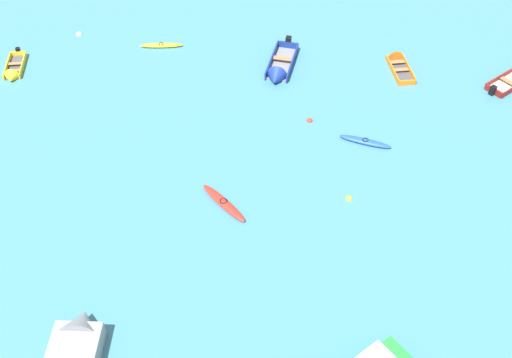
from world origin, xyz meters
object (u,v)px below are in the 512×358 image
at_px(rowboat_deep_blue_near_camera, 279,70).
at_px(kayak_yellow_near_right, 161,45).
at_px(kayak_blue_near_left, 365,141).
at_px(rowboat_orange_distant_center, 396,61).
at_px(kayak_red_far_right, 224,203).
at_px(mooring_buoy_central, 79,35).
at_px(mooring_buoy_midfield, 349,199).
at_px(rowboat_yellow_outer_left, 13,72).
at_px(mooring_buoy_far_field, 309,121).

distance_m(rowboat_deep_blue_near_camera, kayak_yellow_near_right, 8.44).
bearing_deg(kayak_yellow_near_right, kayak_blue_near_left, -33.88).
xyz_separation_m(rowboat_deep_blue_near_camera, rowboat_orange_distant_center, (7.59, 1.71, -0.09)).
xyz_separation_m(rowboat_orange_distant_center, kayak_red_far_right, (-9.81, -13.37, -0.01)).
bearing_deg(kayak_red_far_right, kayak_blue_near_left, 35.63).
bearing_deg(kayak_blue_near_left, kayak_yellow_near_right, 146.12).
distance_m(rowboat_deep_blue_near_camera, mooring_buoy_central, 14.51).
height_order(kayak_red_far_right, mooring_buoy_midfield, kayak_red_far_right).
relative_size(rowboat_orange_distant_center, kayak_blue_near_left, 1.20).
distance_m(rowboat_yellow_outer_left, mooring_buoy_central, 5.73).
height_order(rowboat_orange_distant_center, kayak_yellow_near_right, rowboat_orange_distant_center).
distance_m(kayak_red_far_right, mooring_buoy_midfield, 6.40).
bearing_deg(rowboat_orange_distant_center, kayak_red_far_right, -126.25).
relative_size(rowboat_orange_distant_center, kayak_yellow_near_right, 1.22).
xyz_separation_m(rowboat_deep_blue_near_camera, mooring_buoy_central, (-14.05, 3.61, -0.25)).
xyz_separation_m(kayak_yellow_near_right, mooring_buoy_midfield, (12.18, -13.25, -0.13)).
height_order(rowboat_yellow_outer_left, mooring_buoy_midfield, rowboat_yellow_outer_left).
bearing_deg(kayak_yellow_near_right, rowboat_orange_distant_center, -2.84).
xyz_separation_m(kayak_yellow_near_right, mooring_buoy_far_field, (10.09, -7.13, -0.13)).
distance_m(kayak_blue_near_left, kayak_yellow_near_right, 15.91).
bearing_deg(mooring_buoy_midfield, mooring_buoy_far_field, 108.86).
bearing_deg(rowboat_orange_distant_center, kayak_yellow_near_right, 177.16).
distance_m(rowboat_orange_distant_center, kayak_yellow_near_right, 15.67).
xyz_separation_m(kayak_red_far_right, mooring_buoy_central, (-11.83, 15.27, -0.15)).
xyz_separation_m(mooring_buoy_far_field, mooring_buoy_midfield, (2.09, -6.12, 0.00)).
height_order(kayak_blue_near_left, mooring_buoy_central, kayak_blue_near_left).
bearing_deg(mooring_buoy_central, kayak_red_far_right, -52.22).
bearing_deg(kayak_yellow_near_right, kayak_red_far_right, -67.56).
height_order(kayak_yellow_near_right, mooring_buoy_midfield, kayak_yellow_near_right).
distance_m(rowboat_yellow_outer_left, kayak_yellow_near_right, 9.63).
height_order(rowboat_orange_distant_center, mooring_buoy_midfield, rowboat_orange_distant_center).
bearing_deg(rowboat_deep_blue_near_camera, rowboat_yellow_outer_left, -175.33).
bearing_deg(rowboat_yellow_outer_left, rowboat_deep_blue_near_camera, 4.67).
relative_size(rowboat_deep_blue_near_camera, rowboat_yellow_outer_left, 1.41).
height_order(kayak_yellow_near_right, mooring_buoy_central, kayak_yellow_near_right).
xyz_separation_m(kayak_blue_near_left, mooring_buoy_far_field, (-3.13, 1.74, -0.14)).
relative_size(rowboat_yellow_outer_left, mooring_buoy_far_field, 9.54).
xyz_separation_m(rowboat_deep_blue_near_camera, kayak_red_far_right, (-2.22, -11.66, -0.10)).
bearing_deg(kayak_red_far_right, mooring_buoy_midfield, 8.06).
distance_m(kayak_yellow_near_right, mooring_buoy_far_field, 12.35).
bearing_deg(rowboat_orange_distant_center, rowboat_yellow_outer_left, -172.80).
height_order(rowboat_yellow_outer_left, kayak_yellow_near_right, rowboat_yellow_outer_left).
relative_size(mooring_buoy_midfield, mooring_buoy_central, 0.84).
relative_size(kayak_yellow_near_right, mooring_buoy_far_field, 8.19).
distance_m(rowboat_deep_blue_near_camera, kayak_blue_near_left, 8.20).
relative_size(mooring_buoy_far_field, mooring_buoy_midfield, 1.05).
distance_m(kayak_red_far_right, kayak_yellow_near_right, 15.31).
bearing_deg(mooring_buoy_midfield, rowboat_yellow_outer_left, 155.91).
height_order(rowboat_orange_distant_center, rowboat_yellow_outer_left, rowboat_orange_distant_center).
relative_size(rowboat_yellow_outer_left, kayak_red_far_right, 1.25).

